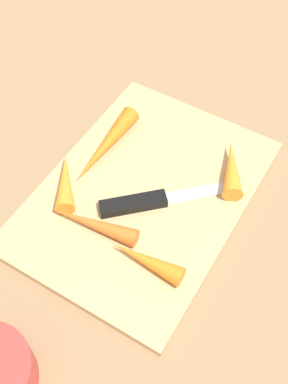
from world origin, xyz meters
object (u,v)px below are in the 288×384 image
(carrot_medium, at_px, (147,261))
(carrot_long, at_px, (94,224))
(carrot_short, at_px, (232,168))
(carrot_shortest, at_px, (65,182))
(cutting_board, at_px, (144,195))
(knife, at_px, (141,201))
(carrot_longest, at_px, (105,146))

(carrot_medium, xyz_separation_m, carrot_long, (0.01, 0.09, -0.00))
(carrot_short, bearing_deg, carrot_long, 120.01)
(carrot_shortest, bearing_deg, carrot_short, -89.20)
(cutting_board, distance_m, carrot_short, 0.13)
(carrot_medium, bearing_deg, carrot_short, -100.61)
(carrot_short, relative_size, carrot_long, 0.79)
(carrot_shortest, relative_size, carrot_medium, 0.97)
(cutting_board, distance_m, knife, 0.02)
(carrot_shortest, distance_m, carrot_medium, 0.16)
(cutting_board, relative_size, knife, 2.27)
(cutting_board, height_order, carrot_long, carrot_long)
(carrot_short, xyz_separation_m, carrot_medium, (-0.18, 0.03, -0.00))
(carrot_shortest, distance_m, carrot_long, 0.08)
(carrot_long, bearing_deg, carrot_medium, 163.90)
(knife, relative_size, carrot_shortest, 1.75)
(knife, distance_m, carrot_longest, 0.11)
(cutting_board, xyz_separation_m, knife, (-0.02, -0.01, 0.01))
(knife, bearing_deg, carrot_longest, 106.71)
(carrot_longest, bearing_deg, carrot_short, 106.69)
(carrot_medium, relative_size, carrot_long, 0.80)
(cutting_board, distance_m, carrot_long, 0.09)
(cutting_board, distance_m, carrot_longest, 0.09)
(carrot_shortest, relative_size, carrot_short, 0.98)
(carrot_longest, relative_size, carrot_medium, 1.55)
(knife, height_order, carrot_short, carrot_short)
(knife, height_order, carrot_medium, carrot_medium)
(knife, xyz_separation_m, carrot_short, (0.11, -0.08, 0.01))
(carrot_longest, xyz_separation_m, carrot_medium, (-0.13, -0.15, -0.00))
(carrot_short, distance_m, carrot_medium, 0.18)
(cutting_board, xyz_separation_m, carrot_longest, (0.03, 0.08, 0.02))
(carrot_medium, distance_m, carrot_long, 0.09)
(carrot_long, bearing_deg, carrot_shortest, -35.40)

